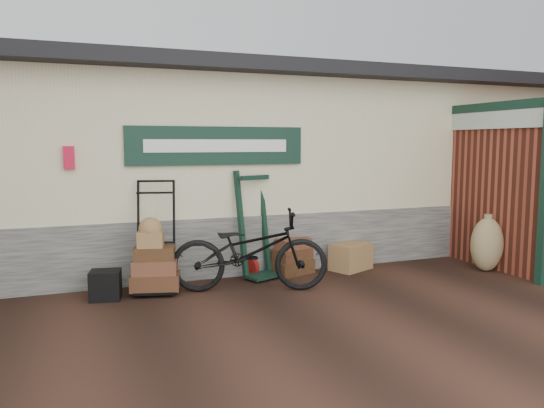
# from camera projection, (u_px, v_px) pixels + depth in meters

# --- Properties ---
(ground) EXTENTS (80.00, 80.00, 0.00)m
(ground) POSITION_uv_depth(u_px,v_px,m) (260.00, 294.00, 7.03)
(ground) COLOR black
(ground) RESTS_ON ground
(station_building) EXTENTS (14.40, 4.10, 3.20)m
(station_building) POSITION_uv_depth(u_px,v_px,m) (207.00, 164.00, 9.38)
(station_building) COLOR #4C4C47
(station_building) RESTS_ON ground
(brick_outbuilding) EXTENTS (1.71, 4.51, 2.62)m
(brick_outbuilding) POSITION_uv_depth(u_px,v_px,m) (479.00, 181.00, 9.67)
(brick_outbuilding) COLOR maroon
(brick_outbuilding) RESTS_ON ground
(porter_trolley) EXTENTS (0.88, 0.75, 1.52)m
(porter_trolley) POSITION_uv_depth(u_px,v_px,m) (156.00, 235.00, 7.10)
(porter_trolley) COLOR black
(porter_trolley) RESTS_ON ground
(green_barrow) EXTENTS (0.71, 0.66, 1.59)m
(green_barrow) POSITION_uv_depth(u_px,v_px,m) (255.00, 225.00, 7.81)
(green_barrow) COLOR black
(green_barrow) RESTS_ON ground
(suitcase_stack) EXTENTS (0.71, 0.57, 0.55)m
(suitcase_stack) POSITION_uv_depth(u_px,v_px,m) (292.00, 256.00, 8.08)
(suitcase_stack) COLOR #3E2313
(suitcase_stack) RESTS_ON ground
(wicker_hamper) EXTENTS (0.75, 0.64, 0.42)m
(wicker_hamper) POSITION_uv_depth(u_px,v_px,m) (351.00, 257.00, 8.36)
(wicker_hamper) COLOR brown
(wicker_hamper) RESTS_ON ground
(black_trunk) EXTENTS (0.43, 0.39, 0.38)m
(black_trunk) POSITION_uv_depth(u_px,v_px,m) (105.00, 285.00, 6.75)
(black_trunk) COLOR black
(black_trunk) RESTS_ON ground
(bicycle) EXTENTS (1.33, 2.22, 1.22)m
(bicycle) POSITION_uv_depth(u_px,v_px,m) (250.00, 246.00, 7.10)
(bicycle) COLOR black
(bicycle) RESTS_ON ground
(burlap_sack_left) EXTENTS (0.53, 0.45, 0.84)m
(burlap_sack_left) POSITION_uv_depth(u_px,v_px,m) (487.00, 244.00, 8.23)
(burlap_sack_left) COLOR olive
(burlap_sack_left) RESTS_ON ground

